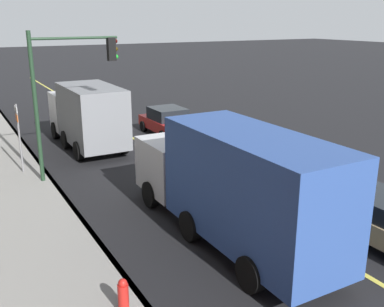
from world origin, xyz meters
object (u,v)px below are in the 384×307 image
object	(u,v)px
car_red	(167,121)
truck_blue	(233,183)
traffic_light_mast	(67,81)
truck_gray	(88,114)
car_tan	(378,217)
fire_hydrant	(123,298)
street_sign_post	(19,134)
car_navy	(258,155)

from	to	relation	value
car_red	truck_blue	bearing A→B (deg)	162.16
truck_blue	traffic_light_mast	size ratio (longest dim) A/B	1.44
truck_blue	truck_gray	bearing A→B (deg)	3.33
car_tan	traffic_light_mast	distance (m)	11.90
truck_gray	fire_hydrant	bearing A→B (deg)	166.11
fire_hydrant	street_sign_post	bearing A→B (deg)	1.62
car_navy	truck_blue	xyz separation A→B (m)	(-4.37, 4.27, 0.99)
car_red	fire_hydrant	size ratio (longest dim) A/B	4.14
car_tan	traffic_light_mast	xyz separation A→B (m)	(9.55, 6.32, 3.23)
car_navy	truck_gray	world-z (taller)	truck_gray
truck_blue	truck_gray	xyz separation A→B (m)	(11.77, 0.69, -0.10)
car_navy	car_tan	bearing A→B (deg)	175.08
car_navy	car_red	distance (m)	7.83
truck_gray	car_tan	bearing A→B (deg)	-162.29
car_navy	truck_gray	bearing A→B (deg)	33.85
fire_hydrant	car_red	bearing A→B (deg)	-29.66
truck_gray	fire_hydrant	size ratio (longest dim) A/B	7.00
car_tan	street_sign_post	world-z (taller)	street_sign_post
car_navy	traffic_light_mast	bearing A→B (deg)	65.45
car_navy	traffic_light_mast	distance (m)	8.19
car_navy	traffic_light_mast	xyz separation A→B (m)	(3.14, 6.87, 3.17)
car_tan	street_sign_post	xyz separation A→B (m)	(11.00, 8.07, 1.02)
car_red	traffic_light_mast	size ratio (longest dim) A/B	0.67
truck_blue	street_sign_post	xyz separation A→B (m)	(8.96, 4.34, -0.03)
car_red	truck_gray	xyz separation A→B (m)	(-0.43, 4.61, 0.91)
truck_gray	fire_hydrant	xyz separation A→B (m)	(-13.56, 3.35, -1.22)
fire_hydrant	car_navy	bearing A→B (deg)	-53.45
fire_hydrant	truck_gray	bearing A→B (deg)	-13.89
traffic_light_mast	fire_hydrant	xyz separation A→B (m)	(-9.30, 1.45, -3.50)
car_tan	traffic_light_mast	bearing A→B (deg)	33.49
car_tan	fire_hydrant	xyz separation A→B (m)	(0.25, 7.76, -0.27)
car_navy	truck_gray	xyz separation A→B (m)	(7.40, 4.96, 0.89)
car_red	truck_blue	size ratio (longest dim) A/B	0.46
truck_gray	traffic_light_mast	xyz separation A→B (m)	(-4.26, 1.91, 2.28)
car_tan	car_red	distance (m)	14.24
truck_gray	street_sign_post	xyz separation A→B (m)	(-2.81, 3.66, 0.07)
car_navy	street_sign_post	world-z (taller)	street_sign_post
traffic_light_mast	street_sign_post	size ratio (longest dim) A/B	1.95
car_tan	car_navy	bearing A→B (deg)	-4.92
truck_blue	traffic_light_mast	xyz separation A→B (m)	(7.51, 2.59, 2.19)
traffic_light_mast	fire_hydrant	distance (m)	10.04
truck_gray	street_sign_post	distance (m)	4.61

